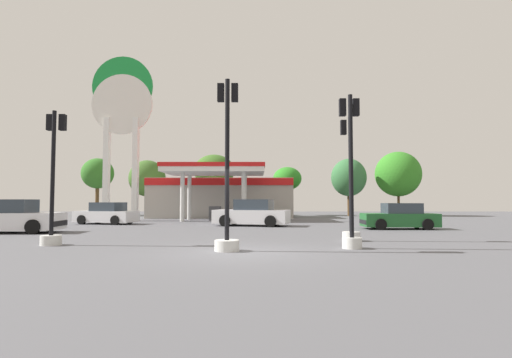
{
  "coord_description": "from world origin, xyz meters",
  "views": [
    {
      "loc": [
        0.47,
        -12.0,
        1.54
      ],
      "look_at": [
        0.4,
        13.47,
        2.91
      ],
      "focal_mm": 28.15,
      "sensor_mm": 36.0,
      "label": 1
    }
  ],
  "objects_px": {
    "car_0": "(253,214)",
    "car_1": "(13,218)",
    "traffic_signal_3": "(351,204)",
    "tree_4": "(350,178)",
    "station_pole_sign": "(123,115)",
    "tree_1": "(148,178)",
    "tree_3": "(288,179)",
    "traffic_signal_2": "(228,192)",
    "tree_2": "(215,171)",
    "traffic_signal_0": "(352,188)",
    "car_3": "(108,214)",
    "tree_5": "(399,174)",
    "traffic_signal_1": "(54,196)",
    "car_2": "(401,217)",
    "tree_0": "(99,174)"
  },
  "relations": [
    {
      "from": "car_2",
      "to": "tree_1",
      "type": "height_order",
      "value": "tree_1"
    },
    {
      "from": "traffic_signal_2",
      "to": "tree_3",
      "type": "height_order",
      "value": "traffic_signal_2"
    },
    {
      "from": "traffic_signal_0",
      "to": "tree_3",
      "type": "height_order",
      "value": "tree_3"
    },
    {
      "from": "car_3",
      "to": "traffic_signal_1",
      "type": "distance_m",
      "value": 12.86
    },
    {
      "from": "car_2",
      "to": "traffic_signal_2",
      "type": "bearing_deg",
      "value": -132.5
    },
    {
      "from": "car_2",
      "to": "tree_4",
      "type": "distance_m",
      "value": 18.95
    },
    {
      "from": "car_1",
      "to": "car_3",
      "type": "distance_m",
      "value": 7.48
    },
    {
      "from": "traffic_signal_2",
      "to": "car_3",
      "type": "bearing_deg",
      "value": 122.39
    },
    {
      "from": "car_0",
      "to": "car_1",
      "type": "bearing_deg",
      "value": -154.98
    },
    {
      "from": "tree_3",
      "to": "tree_5",
      "type": "bearing_deg",
      "value": -6.69
    },
    {
      "from": "traffic_signal_1",
      "to": "traffic_signal_2",
      "type": "bearing_deg",
      "value": -14.54
    },
    {
      "from": "car_3",
      "to": "traffic_signal_1",
      "type": "xyz_separation_m",
      "value": [
        2.77,
        -12.52,
        1.04
      ]
    },
    {
      "from": "tree_2",
      "to": "tree_5",
      "type": "bearing_deg",
      "value": -5.63
    },
    {
      "from": "car_1",
      "to": "tree_1",
      "type": "height_order",
      "value": "tree_1"
    },
    {
      "from": "tree_5",
      "to": "traffic_signal_1",
      "type": "bearing_deg",
      "value": -128.77
    },
    {
      "from": "car_3",
      "to": "traffic_signal_2",
      "type": "bearing_deg",
      "value": -57.61
    },
    {
      "from": "car_0",
      "to": "traffic_signal_1",
      "type": "bearing_deg",
      "value": -122.74
    },
    {
      "from": "car_0",
      "to": "tree_3",
      "type": "xyz_separation_m",
      "value": [
        3.55,
        17.58,
        3.1
      ]
    },
    {
      "from": "station_pole_sign",
      "to": "car_3",
      "type": "height_order",
      "value": "station_pole_sign"
    },
    {
      "from": "car_3",
      "to": "tree_3",
      "type": "bearing_deg",
      "value": 50.03
    },
    {
      "from": "traffic_signal_2",
      "to": "car_2",
      "type": "bearing_deg",
      "value": 47.5
    },
    {
      "from": "traffic_signal_1",
      "to": "tree_1",
      "type": "relative_size",
      "value": 0.82
    },
    {
      "from": "tree_5",
      "to": "tree_2",
      "type": "bearing_deg",
      "value": 174.37
    },
    {
      "from": "traffic_signal_2",
      "to": "tree_4",
      "type": "xyz_separation_m",
      "value": [
        10.27,
        28.08,
        2.07
      ]
    },
    {
      "from": "station_pole_sign",
      "to": "tree_3",
      "type": "relative_size",
      "value": 2.51
    },
    {
      "from": "traffic_signal_1",
      "to": "tree_2",
      "type": "xyz_separation_m",
      "value": [
        2.6,
        28.76,
        3.01
      ]
    },
    {
      "from": "tree_4",
      "to": "traffic_signal_2",
      "type": "bearing_deg",
      "value": -110.09
    },
    {
      "from": "station_pole_sign",
      "to": "traffic_signal_1",
      "type": "relative_size",
      "value": 2.72
    },
    {
      "from": "car_1",
      "to": "traffic_signal_1",
      "type": "height_order",
      "value": "traffic_signal_1"
    },
    {
      "from": "car_3",
      "to": "traffic_signal_0",
      "type": "distance_m",
      "value": 18.71
    },
    {
      "from": "car_2",
      "to": "tree_5",
      "type": "bearing_deg",
      "value": 70.51
    },
    {
      "from": "traffic_signal_3",
      "to": "tree_4",
      "type": "bearing_deg",
      "value": 77.02
    },
    {
      "from": "car_2",
      "to": "traffic_signal_3",
      "type": "distance_m",
      "value": 7.73
    },
    {
      "from": "traffic_signal_2",
      "to": "tree_2",
      "type": "height_order",
      "value": "tree_2"
    },
    {
      "from": "station_pole_sign",
      "to": "traffic_signal_3",
      "type": "height_order",
      "value": "station_pole_sign"
    },
    {
      "from": "car_1",
      "to": "car_0",
      "type": "bearing_deg",
      "value": 25.02
    },
    {
      "from": "car_3",
      "to": "car_0",
      "type": "bearing_deg",
      "value": -11.17
    },
    {
      "from": "tree_3",
      "to": "car_1",
      "type": "bearing_deg",
      "value": -123.2
    },
    {
      "from": "traffic_signal_1",
      "to": "traffic_signal_3",
      "type": "relative_size",
      "value": 0.98
    },
    {
      "from": "car_0",
      "to": "traffic_signal_1",
      "type": "height_order",
      "value": "traffic_signal_1"
    },
    {
      "from": "car_3",
      "to": "tree_0",
      "type": "distance_m",
      "value": 16.85
    },
    {
      "from": "car_1",
      "to": "tree_5",
      "type": "relative_size",
      "value": 0.71
    },
    {
      "from": "car_3",
      "to": "traffic_signal_0",
      "type": "relative_size",
      "value": 0.85
    },
    {
      "from": "car_0",
      "to": "tree_4",
      "type": "height_order",
      "value": "tree_4"
    },
    {
      "from": "traffic_signal_1",
      "to": "traffic_signal_3",
      "type": "xyz_separation_m",
      "value": [
        10.68,
        1.42,
        -0.27
      ]
    },
    {
      "from": "station_pole_sign",
      "to": "car_1",
      "type": "distance_m",
      "value": 13.74
    },
    {
      "from": "car_0",
      "to": "station_pole_sign",
      "type": "bearing_deg",
      "value": 148.89
    },
    {
      "from": "tree_1",
      "to": "car_1",
      "type": "bearing_deg",
      "value": -91.1
    },
    {
      "from": "car_0",
      "to": "tree_1",
      "type": "xyz_separation_m",
      "value": [
        -11.03,
        16.85,
        3.1
      ]
    },
    {
      "from": "car_0",
      "to": "car_2",
      "type": "relative_size",
      "value": 1.22
    }
  ]
}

